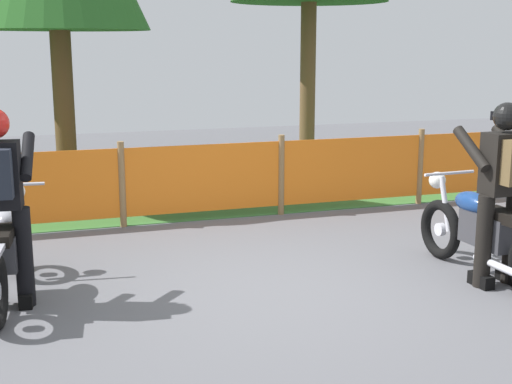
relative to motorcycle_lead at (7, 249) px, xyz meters
name	(u,v)px	position (x,y,z in m)	size (l,w,h in m)	color
ground	(272,287)	(2.29, -0.41, -0.46)	(24.00, 24.00, 0.02)	#5B5B60
grass_verge	(164,179)	(2.29, 5.00, -0.44)	(24.00, 5.67, 0.01)	#386B2D
barrier_fence	(204,178)	(2.29, 2.17, 0.09)	(10.33, 0.08, 1.05)	olive
motorcycle_lead	(7,249)	(0.00, 0.00, 0.00)	(0.59, 1.95, 0.93)	black
motorcycle_trailing	(483,232)	(4.28, -0.80, 0.00)	(0.58, 1.98, 0.94)	black
rider_trailing	(503,184)	(4.29, -1.01, 0.50)	(0.57, 0.69, 1.69)	black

